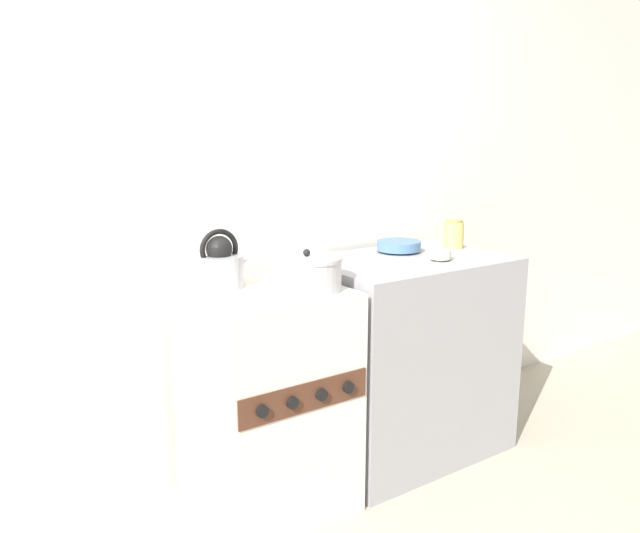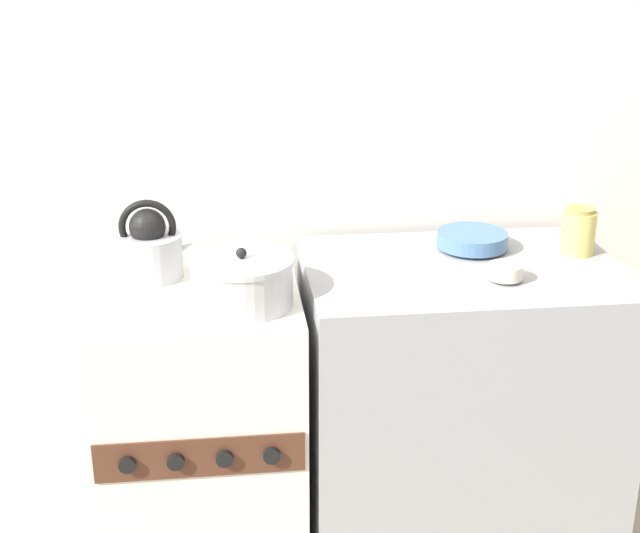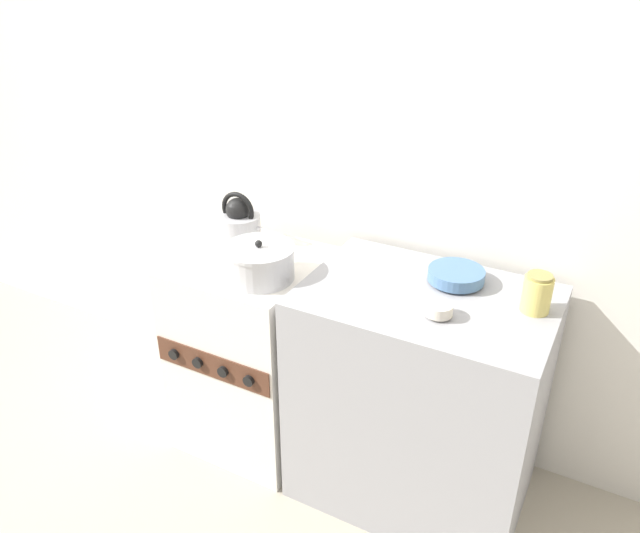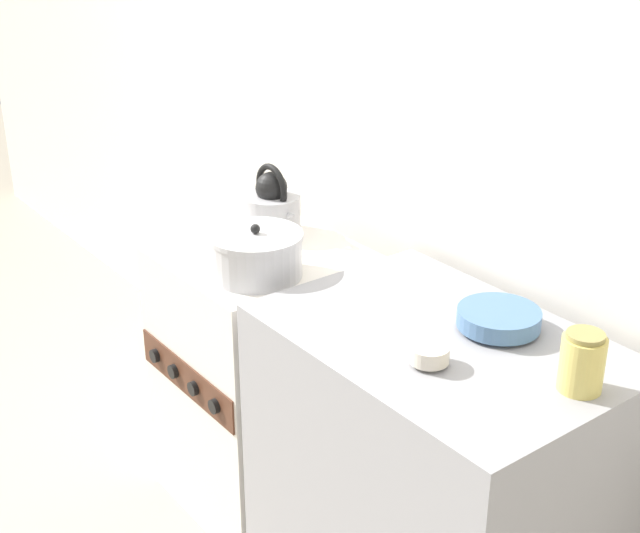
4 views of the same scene
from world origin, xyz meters
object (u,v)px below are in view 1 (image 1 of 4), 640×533
small_ceramic_bowl (440,255)px  kettle (220,265)px  cooking_pot (307,273)px  enamel_bowl (399,246)px  stove (267,398)px  storage_jar (454,234)px

small_ceramic_bowl → kettle: bearing=167.0°
cooking_pot → enamel_bowl: 0.73m
stove → storage_jar: bearing=4.8°
kettle → enamel_bowl: 0.93m
cooking_pot → kettle: bearing=137.7°
enamel_bowl → small_ceramic_bowl: size_ratio=2.23×
cooking_pot → storage_jar: (0.97, 0.19, 0.03)m
enamel_bowl → small_ceramic_bowl: (0.02, -0.25, -0.00)m
kettle → small_ceramic_bowl: bearing=-13.0°
stove → storage_jar: storage_jar is taller
kettle → cooking_pot: 0.34m
storage_jar → kettle: bearing=178.5°
kettle → enamel_bowl: kettle is taller
kettle → cooking_pot: bearing=-42.3°
stove → cooking_pot: (0.13, -0.10, 0.51)m
stove → kettle: kettle is taller
stove → small_ceramic_bowl: bearing=-6.5°
storage_jar → stove: bearing=-175.2°
stove → enamel_bowl: size_ratio=4.33×
enamel_bowl → small_ceramic_bowl: bearing=-85.4°
cooking_pot → small_ceramic_bowl: (0.70, 0.01, -0.01)m
stove → cooking_pot: bearing=-38.8°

